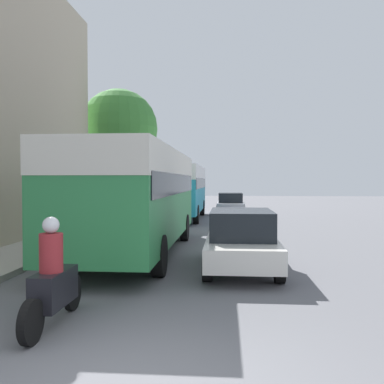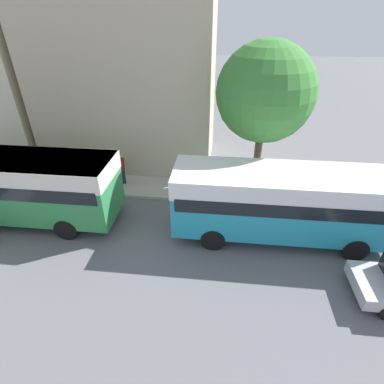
{
  "view_description": "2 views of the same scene",
  "coord_description": "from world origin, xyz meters",
  "views": [
    {
      "loc": [
        1.04,
        -4.42,
        2.28
      ],
      "look_at": [
        -0.65,
        16.21,
        1.73
      ],
      "focal_mm": 40.0,
      "sensor_mm": 36.0,
      "label": 1
    },
    {
      "loc": [
        8.87,
        18.15,
        8.63
      ],
      "look_at": [
        -1.89,
        16.99,
        1.9
      ],
      "focal_mm": 28.0,
      "sensor_mm": 36.0,
      "label": 2
    }
  ],
  "objects": [
    {
      "name": "street_tree",
      "position": [
        -5.21,
        19.96,
        5.3
      ],
      "size": [
        4.49,
        4.49,
        7.42
      ],
      "color": "brown",
      "rests_on": "sidewalk"
    },
    {
      "name": "bus_following",
      "position": [
        -1.72,
        20.8,
        2.02
      ],
      "size": [
        2.56,
        9.07,
        3.13
      ],
      "color": "teal",
      "rests_on": "ground_plane"
    },
    {
      "name": "bus_lead",
      "position": [
        -1.73,
        8.65,
        2.07
      ],
      "size": [
        2.62,
        9.9,
        3.2
      ],
      "color": "#2D8447",
      "rests_on": "ground_plane"
    },
    {
      "name": "pedestrian_near_curb",
      "position": [
        -5.29,
        12.73,
        1.04
      ],
      "size": [
        0.36,
        0.36,
        1.73
      ],
      "color": "#232838",
      "rests_on": "sidewalk"
    },
    {
      "name": "car_crossing",
      "position": [
        1.29,
        25.18,
        0.76
      ],
      "size": [
        1.89,
        4.52,
        1.45
      ],
      "rotation": [
        0.0,
        0.0,
        3.14
      ],
      "color": "#B7B7BC",
      "rests_on": "ground_plane"
    },
    {
      "name": "motorcycle_behind_lead",
      "position": [
        -1.67,
        2.02,
        0.68
      ],
      "size": [
        0.38,
        2.24,
        1.73
      ],
      "color": "black",
      "rests_on": "ground_plane"
    },
    {
      "name": "car_far_curb",
      "position": [
        1.41,
        6.49,
        0.79
      ],
      "size": [
        1.83,
        4.27,
        1.53
      ],
      "color": "silver",
      "rests_on": "ground_plane"
    }
  ]
}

